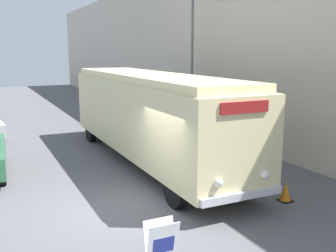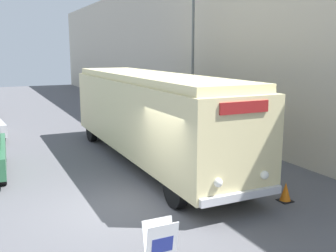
{
  "view_description": "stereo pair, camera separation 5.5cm",
  "coord_description": "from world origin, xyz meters",
  "views": [
    {
      "loc": [
        -3.19,
        -9.28,
        4.09
      ],
      "look_at": [
        1.75,
        0.98,
        1.91
      ],
      "focal_mm": 42.0,
      "sensor_mm": 36.0,
      "label": 1
    },
    {
      "loc": [
        -3.14,
        -9.31,
        4.09
      ],
      "look_at": [
        1.75,
        0.98,
        1.91
      ],
      "focal_mm": 42.0,
      "sensor_mm": 36.0,
      "label": 2
    }
  ],
  "objects": [
    {
      "name": "ground_plane",
      "position": [
        0.0,
        0.0,
        0.0
      ],
      "size": [
        80.0,
        80.0,
        0.0
      ],
      "primitive_type": "plane",
      "color": "#56565B"
    },
    {
      "name": "building_wall_right",
      "position": [
        7.14,
        10.0,
        4.25
      ],
      "size": [
        0.3,
        60.0,
        8.5
      ],
      "color": "beige",
      "rests_on": "ground_plane"
    },
    {
      "name": "vintage_bus",
      "position": [
        2.35,
        3.84,
        1.87
      ],
      "size": [
        2.47,
        11.58,
        3.29
      ],
      "color": "black",
      "rests_on": "ground_plane"
    },
    {
      "name": "sign_board",
      "position": [
        -0.29,
        -2.97,
        0.45
      ],
      "size": [
        0.63,
        0.35,
        0.92
      ],
      "color": "gray",
      "rests_on": "ground_plane"
    },
    {
      "name": "streetlamp",
      "position": [
        5.84,
        6.9,
        4.39
      ],
      "size": [
        0.36,
        0.36,
        6.83
      ],
      "color": "#595E60",
      "rests_on": "ground_plane"
    },
    {
      "name": "traffic_cone",
      "position": [
        4.21,
        -1.41,
        0.27
      ],
      "size": [
        0.36,
        0.36,
        0.55
      ],
      "color": "black",
      "rests_on": "ground_plane"
    }
  ]
}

